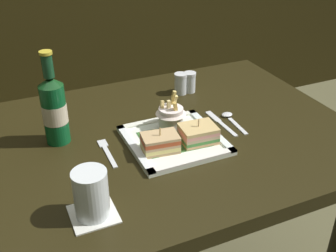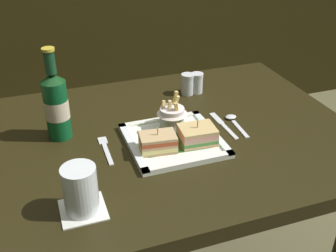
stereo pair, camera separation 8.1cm
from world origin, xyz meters
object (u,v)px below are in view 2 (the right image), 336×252
at_px(fries_cup, 172,114).
at_px(spoon, 233,120).
at_px(sandwich_half_right, 197,135).
at_px(beer_bottle, 56,104).
at_px(fork, 106,149).
at_px(pepper_shaker, 197,84).
at_px(square_plate, 173,141).
at_px(sandwich_half_left, 158,142).
at_px(water_glass, 81,192).
at_px(salt_shaker, 188,85).
at_px(dining_table, 163,176).
at_px(knife, 222,124).

xyz_separation_m(fries_cup, spoon, (0.20, -0.01, -0.05)).
distance_m(sandwich_half_right, beer_bottle, 0.40).
distance_m(sandwich_half_right, fork, 0.25).
bearing_deg(pepper_shaker, fork, -146.30).
bearing_deg(sandwich_half_right, pepper_shaker, 67.18).
bearing_deg(beer_bottle, spoon, -9.77).
xyz_separation_m(square_plate, sandwich_half_left, (-0.06, -0.03, 0.03)).
height_order(sandwich_half_right, fries_cup, fries_cup).
height_order(water_glass, salt_shaker, water_glass).
distance_m(dining_table, pepper_shaker, 0.36).
height_order(sandwich_half_right, pepper_shaker, sandwich_half_right).
distance_m(square_plate, fork, 0.19).
bearing_deg(beer_bottle, square_plate, -25.50).
bearing_deg(sandwich_half_left, square_plate, 31.43).
bearing_deg(fries_cup, square_plate, -106.65).
height_order(sandwich_half_left, beer_bottle, beer_bottle).
relative_size(water_glass, salt_shaker, 1.51).
distance_m(sandwich_half_left, spoon, 0.29).
relative_size(sandwich_half_left, knife, 0.62).
bearing_deg(square_plate, water_glass, -145.21).
distance_m(sandwich_half_left, salt_shaker, 0.38).
bearing_deg(water_glass, spoon, 26.65).
distance_m(water_glass, fork, 0.26).
xyz_separation_m(square_plate, beer_bottle, (-0.29, 0.14, 0.10)).
xyz_separation_m(fries_cup, pepper_shaker, (0.17, 0.22, -0.02)).
relative_size(fork, pepper_shaker, 2.01).
height_order(sandwich_half_right, fork, sandwich_half_right).
height_order(sandwich_half_left, pepper_shaker, sandwich_half_left).
xyz_separation_m(fork, salt_shaker, (0.34, 0.25, 0.03)).
xyz_separation_m(square_plate, water_glass, (-0.29, -0.20, 0.05)).
distance_m(knife, salt_shaker, 0.24).
relative_size(dining_table, square_plate, 4.41).
xyz_separation_m(sandwich_half_left, fries_cup, (0.08, 0.10, 0.02)).
xyz_separation_m(sandwich_half_left, spoon, (0.27, 0.09, -0.03)).
xyz_separation_m(knife, pepper_shaker, (0.02, 0.24, 0.03)).
bearing_deg(water_glass, fries_cup, 40.62).
height_order(salt_shaker, pepper_shaker, salt_shaker).
height_order(beer_bottle, knife, beer_bottle).
distance_m(sandwich_half_right, fries_cup, 0.11).
xyz_separation_m(sandwich_half_left, water_glass, (-0.23, -0.16, 0.02)).
distance_m(dining_table, fries_cup, 0.21).
relative_size(fries_cup, spoon, 0.81).
bearing_deg(beer_bottle, dining_table, -16.87).
bearing_deg(salt_shaker, spoon, -75.40).
relative_size(square_plate, knife, 1.53).
xyz_separation_m(water_glass, salt_shaker, (0.44, 0.48, -0.02)).
distance_m(square_plate, sandwich_half_right, 0.07).
xyz_separation_m(sandwich_half_left, knife, (0.23, 0.08, -0.03)).
distance_m(water_glass, knife, 0.53).
bearing_deg(sandwich_half_right, spoon, 28.95).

